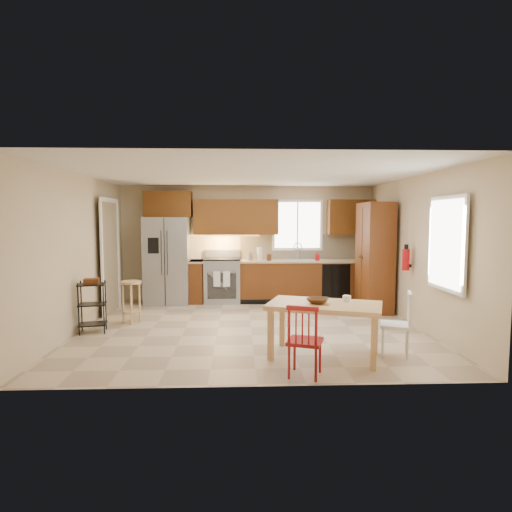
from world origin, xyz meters
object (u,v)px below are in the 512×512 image
Objects in this scene: soap_bottle at (317,256)px; dining_table at (324,331)px; refrigerator at (168,260)px; utility_cart at (92,307)px; pantry at (374,257)px; bar_stool at (131,302)px; table_bowl at (318,304)px; chair_red at (305,340)px; range_stove at (222,281)px; chair_white at (395,324)px; fire_extinguisher at (406,260)px; table_jar at (347,300)px.

dining_table is at bearing -98.94° from soap_bottle.
refrigerator is 2.52m from utility_cart.
pantry is at bearing -12.62° from refrigerator.
pantry reaches higher than refrigerator.
bar_stool is (-2.95, 1.93, 0.02)m from dining_table.
pantry is 3.21m from table_bowl.
chair_red reaches higher than dining_table.
refrigerator is 1.98× the size of range_stove.
soap_bottle is at bearing 97.19° from chair_red.
soap_bottle reaches higher than range_stove.
dining_table is at bearing 112.34° from chair_white.
soap_bottle is at bearing 136.55° from pantry.
chair_white is 4.33m from bar_stool.
utility_cart is (-3.40, 1.34, 0.06)m from dining_table.
chair_red reaches higher than table_bowl.
table_bowl is at bearing -136.78° from fire_extinguisher.
chair_white is at bearing 2.76° from table_bowl.
chair_red is 3.66m from bar_stool.
chair_red is at bearing -44.37° from utility_cart.
chair_white is 0.71m from table_jar.
table_jar is (2.92, -3.59, -0.18)m from refrigerator.
fire_extinguisher is at bearing 48.80° from table_jar.
table_jar is (-0.26, -3.57, -0.27)m from soap_bottle.
pantry is 5.83× the size of fire_extinguisher.
refrigerator reaches higher than dining_table.
pantry is 5.17m from utility_cart.
range_stove is 3.20× the size of table_bowl.
refrigerator is 9.53× the size of soap_bottle.
pantry reaches higher than table_bowl.
range_stove is 3.09m from utility_cart.
soap_bottle reaches higher than chair_red.
chair_red is at bearing -98.98° from dining_table.
dining_table is 0.50m from table_jar.
fire_extinguisher is at bearing 43.22° from table_bowl.
range_stove is 4.40m from chair_white.
table_jar is at bearing -131.20° from fire_extinguisher.
soap_bottle is 3.97m from bar_stool.
chair_red is at bearing -39.57° from bar_stool.
pantry is 2.95m from table_jar.
dining_table is at bearing -164.05° from table_jar.
chair_red is at bearing -111.90° from table_bowl.
fire_extinguisher is 0.49× the size of bar_stool.
fire_extinguisher is 3.21m from chair_red.
fire_extinguisher reaches higher than range_stove.
soap_bottle reaches higher than table_jar.
fire_extinguisher reaches higher than bar_stool.
dining_table is at bearing 81.02° from chair_red.
utility_cart is at bearing -108.90° from refrigerator.
pantry is 4.60m from bar_stool.
refrigerator is 4.54m from dining_table.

